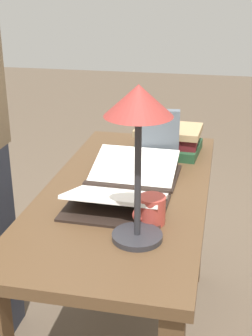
{
  "coord_description": "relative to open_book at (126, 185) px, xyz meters",
  "views": [
    {
      "loc": [
        1.44,
        0.3,
        1.39
      ],
      "look_at": [
        0.02,
        0.0,
        0.8
      ],
      "focal_mm": 50.0,
      "sensor_mm": 36.0,
      "label": 1
    }
  ],
  "objects": [
    {
      "name": "open_book",
      "position": [
        0.0,
        0.0,
        0.0
      ],
      "size": [
        0.53,
        0.33,
        0.08
      ],
      "rotation": [
        0.0,
        0.0,
        -0.02
      ],
      "color": "black",
      "rests_on": "reading_desk"
    },
    {
      "name": "reading_lamp",
      "position": [
        0.3,
        0.09,
        0.32
      ],
      "size": [
        0.18,
        0.18,
        0.43
      ],
      "color": "#2D2D33",
      "rests_on": "reading_desk"
    },
    {
      "name": "reading_desk",
      "position": [
        -0.03,
        -0.01,
        -0.15
      ],
      "size": [
        1.21,
        0.56,
        0.72
      ],
      "color": "brown",
      "rests_on": "ground_plane"
    },
    {
      "name": "book_stack_tall",
      "position": [
        -0.41,
        0.09,
        0.03
      ],
      "size": [
        0.24,
        0.27,
        0.11
      ],
      "color": "#234C2D",
      "rests_on": "reading_desk"
    },
    {
      "name": "book_standing_upright",
      "position": [
        -0.27,
        0.07,
        0.09
      ],
      "size": [
        0.05,
        0.15,
        0.22
      ],
      "rotation": [
        0.0,
        0.0,
        0.11
      ],
      "color": "slate",
      "rests_on": "reading_desk"
    },
    {
      "name": "coffee_mug",
      "position": [
        0.2,
        0.12,
        0.02
      ],
      "size": [
        0.09,
        0.09,
        0.08
      ],
      "rotation": [
        0.0,
        0.0,
        5.5
      ],
      "color": "#B74238",
      "rests_on": "reading_desk"
    }
  ]
}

